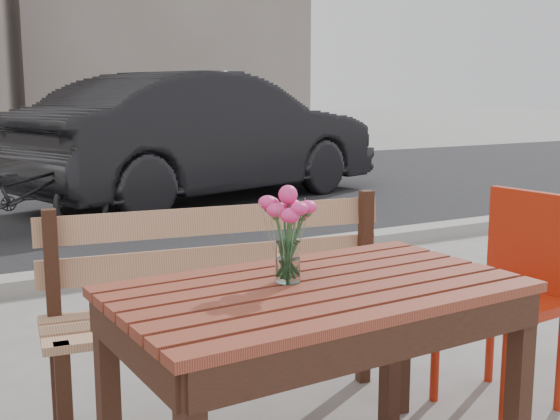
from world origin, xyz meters
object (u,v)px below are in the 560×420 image
main_table (317,324)px  parked_car (206,137)px  red_chair (514,283)px  bicycle (23,192)px  main_vase (288,222)px

main_table → parked_car: parked_car is taller
red_chair → bicycle: (-1.24, 4.82, -0.12)m
bicycle → main_table: bearing=179.3°
parked_car → red_chair: bearing=152.5°
main_vase → red_chair: bearing=10.0°
main_table → main_vase: 0.34m
red_chair → main_vase: (-1.29, -0.23, 0.43)m
parked_car → bicycle: size_ratio=2.96×
bicycle → parked_car: bearing=-63.6°
main_vase → bicycle: bearing=89.5°
main_table → main_vase: main_vase is taller
main_vase → parked_car: (2.48, 6.30, -0.18)m
main_table → bicycle: bearing=88.3°
parked_car → bicycle: 2.76m
bicycle → red_chair: bearing=-166.5°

